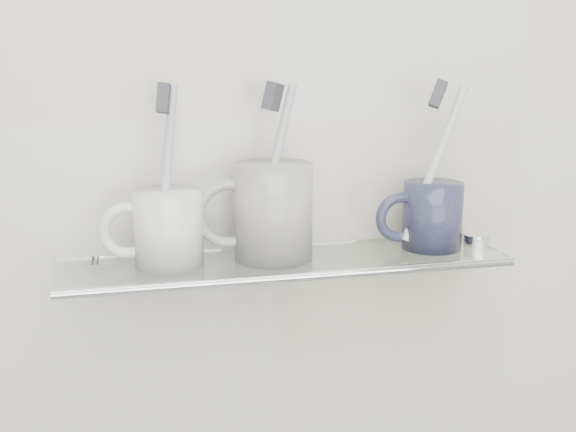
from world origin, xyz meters
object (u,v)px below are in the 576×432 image
object	(u,v)px
shelf_glass	(287,262)
mug_center	(273,212)
mug_left	(169,228)
mug_right	(432,216)

from	to	relation	value
shelf_glass	mug_center	bearing A→B (deg)	160.26
mug_left	mug_center	bearing A→B (deg)	-4.68
shelf_glass	mug_right	distance (m)	0.18
shelf_glass	mug_left	world-z (taller)	mug_left
mug_center	shelf_glass	bearing A→B (deg)	-26.68
mug_center	mug_right	bearing A→B (deg)	-6.93
mug_left	mug_right	bearing A→B (deg)	-4.68
shelf_glass	mug_left	bearing A→B (deg)	177.80
shelf_glass	mug_right	xyz separation A→B (m)	(0.18, 0.00, 0.04)
mug_right	mug_center	bearing A→B (deg)	176.63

